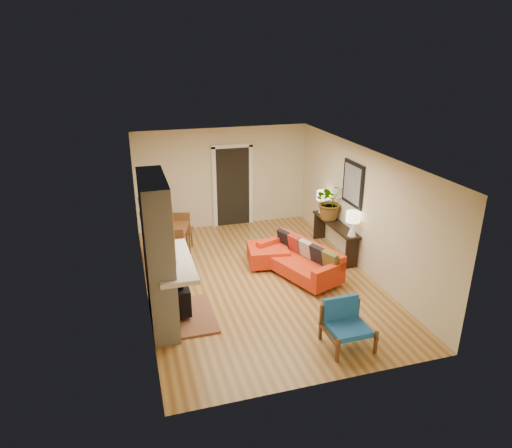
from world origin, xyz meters
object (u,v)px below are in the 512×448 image
at_px(dining_table, 173,236).
at_px(console_table, 335,229).
at_px(sofa, 301,260).
at_px(ottoman, 268,254).
at_px(lamp_near, 353,221).
at_px(blue_chair, 345,321).
at_px(lamp_far, 323,199).
at_px(houseplant, 331,201).

bearing_deg(dining_table, console_table, -6.63).
bearing_deg(sofa, console_table, 35.47).
height_order(ottoman, lamp_near, lamp_near).
xyz_separation_m(blue_chair, lamp_near, (1.36, 2.47, 0.67)).
bearing_deg(dining_table, blue_chair, -58.16).
bearing_deg(lamp_far, dining_table, -174.82).
distance_m(ottoman, houseplant, 1.96).
relative_size(console_table, houseplant, 2.14).
bearing_deg(lamp_near, dining_table, 161.76).
height_order(ottoman, console_table, console_table).
relative_size(ottoman, lamp_near, 1.77).
distance_m(dining_table, console_table, 3.67).
bearing_deg(console_table, ottoman, -174.09).
xyz_separation_m(dining_table, console_table, (3.64, -0.42, -0.09)).
height_order(blue_chair, houseplant, houseplant).
bearing_deg(ottoman, console_table, 5.91).
bearing_deg(lamp_far, console_table, -90.00).
height_order(ottoman, houseplant, houseplant).
xyz_separation_m(blue_chair, lamp_far, (1.36, 4.00, 0.67)).
xyz_separation_m(ottoman, lamp_near, (1.68, -0.60, 0.82)).
xyz_separation_m(blue_chair, houseplant, (1.35, 3.53, 0.76)).
bearing_deg(lamp_near, sofa, -177.72).
distance_m(ottoman, console_table, 1.72).
height_order(sofa, blue_chair, sofa).
bearing_deg(ottoman, blue_chair, -84.18).
distance_m(lamp_near, lamp_far, 1.53).
relative_size(blue_chair, lamp_near, 1.36).
relative_size(sofa, blue_chair, 2.79).
xyz_separation_m(lamp_near, houseplant, (-0.01, 1.07, 0.09)).
distance_m(sofa, dining_table, 2.80).
relative_size(dining_table, houseplant, 2.25).
bearing_deg(console_table, lamp_far, 90.00).
bearing_deg(houseplant, dining_table, 177.92).
relative_size(sofa, console_table, 1.11).
distance_m(console_table, houseplant, 0.65).
xyz_separation_m(sofa, dining_table, (-2.49, 1.25, 0.34)).
bearing_deg(lamp_far, lamp_near, -90.00).
xyz_separation_m(console_table, houseplant, (-0.01, 0.29, 0.58)).
xyz_separation_m(ottoman, houseplant, (1.67, 0.47, 0.91)).
bearing_deg(houseplant, lamp_far, 88.76).
height_order(blue_chair, lamp_far, lamp_far).
distance_m(console_table, lamp_near, 0.92).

